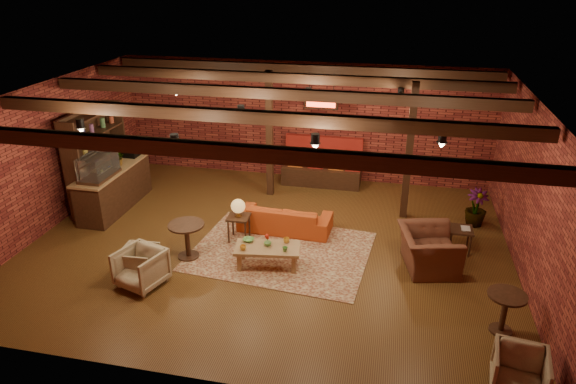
% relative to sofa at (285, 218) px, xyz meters
% --- Properties ---
extents(floor, '(10.00, 10.00, 0.00)m').
position_rel_sofa_xyz_m(floor, '(-0.21, -0.72, -0.30)').
color(floor, '#3C210F').
rests_on(floor, ground).
extents(ceiling, '(10.00, 8.00, 0.02)m').
position_rel_sofa_xyz_m(ceiling, '(-0.21, -0.72, 2.90)').
color(ceiling, black).
rests_on(ceiling, wall_back).
extents(wall_back, '(10.00, 0.02, 3.20)m').
position_rel_sofa_xyz_m(wall_back, '(-0.21, 3.28, 1.30)').
color(wall_back, maroon).
rests_on(wall_back, ground).
extents(wall_front, '(10.00, 0.02, 3.20)m').
position_rel_sofa_xyz_m(wall_front, '(-0.21, -4.72, 1.30)').
color(wall_front, maroon).
rests_on(wall_front, ground).
extents(wall_left, '(0.02, 8.00, 3.20)m').
position_rel_sofa_xyz_m(wall_left, '(-5.21, -0.72, 1.30)').
color(wall_left, maroon).
rests_on(wall_left, ground).
extents(wall_right, '(0.02, 8.00, 3.20)m').
position_rel_sofa_xyz_m(wall_right, '(4.79, -0.72, 1.30)').
color(wall_right, maroon).
rests_on(wall_right, ground).
extents(ceiling_beams, '(9.80, 6.40, 0.22)m').
position_rel_sofa_xyz_m(ceiling_beams, '(-0.21, -0.72, 2.78)').
color(ceiling_beams, black).
rests_on(ceiling_beams, ceiling).
extents(ceiling_pipe, '(9.60, 0.12, 0.12)m').
position_rel_sofa_xyz_m(ceiling_pipe, '(-0.21, 0.88, 2.55)').
color(ceiling_pipe, black).
rests_on(ceiling_pipe, ceiling).
extents(post_left, '(0.16, 0.16, 3.20)m').
position_rel_sofa_xyz_m(post_left, '(-0.81, 1.88, 1.30)').
color(post_left, black).
rests_on(post_left, ground).
extents(post_right, '(0.16, 0.16, 3.20)m').
position_rel_sofa_xyz_m(post_right, '(2.59, 1.28, 1.30)').
color(post_right, black).
rests_on(post_right, ground).
extents(service_counter, '(0.80, 2.50, 1.60)m').
position_rel_sofa_xyz_m(service_counter, '(-4.31, 0.28, 0.50)').
color(service_counter, black).
rests_on(service_counter, ground).
extents(plant_counter, '(0.35, 0.39, 0.30)m').
position_rel_sofa_xyz_m(plant_counter, '(-4.21, 0.48, 0.92)').
color(plant_counter, '#337F33').
rests_on(plant_counter, service_counter).
extents(shelving_hutch, '(0.52, 2.00, 2.40)m').
position_rel_sofa_xyz_m(shelving_hutch, '(-4.71, 0.38, 0.90)').
color(shelving_hutch, black).
rests_on(shelving_hutch, ground).
extents(banquette, '(2.10, 0.70, 1.00)m').
position_rel_sofa_xyz_m(banquette, '(0.39, 2.83, 0.20)').
color(banquette, maroon).
rests_on(banquette, ground).
extents(service_sign, '(0.86, 0.06, 0.30)m').
position_rel_sofa_xyz_m(service_sign, '(0.39, 2.38, 2.05)').
color(service_sign, '#FF3B19').
rests_on(service_sign, ceiling).
extents(ceiling_spotlights, '(6.40, 4.40, 0.28)m').
position_rel_sofa_xyz_m(ceiling_spotlights, '(-0.21, -0.72, 2.56)').
color(ceiling_spotlights, black).
rests_on(ceiling_spotlights, ceiling).
extents(rug, '(3.82, 3.06, 0.01)m').
position_rel_sofa_xyz_m(rug, '(0.12, -0.95, -0.29)').
color(rug, maroon).
rests_on(rug, floor).
extents(sofa, '(2.09, 0.89, 0.60)m').
position_rel_sofa_xyz_m(sofa, '(0.00, 0.00, 0.00)').
color(sofa, '#B04118').
rests_on(sofa, floor).
extents(coffee_table, '(1.35, 0.80, 0.69)m').
position_rel_sofa_xyz_m(coffee_table, '(-0.02, -1.55, 0.09)').
color(coffee_table, olive).
rests_on(coffee_table, floor).
extents(side_table_lamp, '(0.48, 0.48, 0.96)m').
position_rel_sofa_xyz_m(side_table_lamp, '(-0.88, -0.65, 0.43)').
color(side_table_lamp, black).
rests_on(side_table_lamp, floor).
extents(round_table_left, '(0.72, 0.72, 0.75)m').
position_rel_sofa_xyz_m(round_table_left, '(-1.68, -1.56, 0.21)').
color(round_table_left, black).
rests_on(round_table_left, floor).
extents(armchair_a, '(0.63, 0.67, 0.65)m').
position_rel_sofa_xyz_m(armchair_a, '(-2.32, -2.37, 0.03)').
color(armchair_a, beige).
rests_on(armchair_a, floor).
extents(armchair_b, '(0.96, 0.93, 0.79)m').
position_rel_sofa_xyz_m(armchair_b, '(-2.14, -2.68, 0.10)').
color(armchair_b, beige).
rests_on(armchair_b, floor).
extents(armchair_right, '(1.03, 1.35, 1.06)m').
position_rel_sofa_xyz_m(armchair_right, '(3.07, -0.94, 0.23)').
color(armchair_right, brown).
rests_on(armchair_right, floor).
extents(side_table_book, '(0.49, 0.49, 0.56)m').
position_rel_sofa_xyz_m(side_table_book, '(3.73, -0.17, 0.20)').
color(side_table_book, black).
rests_on(side_table_book, floor).
extents(round_table_right, '(0.61, 0.61, 0.72)m').
position_rel_sofa_xyz_m(round_table_right, '(4.19, -2.69, 0.18)').
color(round_table_right, black).
rests_on(round_table_right, floor).
extents(armchair_far, '(0.80, 0.76, 0.73)m').
position_rel_sofa_xyz_m(armchair_far, '(4.19, -4.01, 0.06)').
color(armchair_far, beige).
rests_on(armchair_far, floor).
extents(plant_tall, '(1.77, 1.77, 2.60)m').
position_rel_sofa_xyz_m(plant_tall, '(4.19, 1.16, 1.00)').
color(plant_tall, '#4C7F4C').
rests_on(plant_tall, floor).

